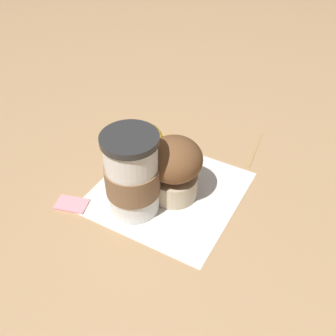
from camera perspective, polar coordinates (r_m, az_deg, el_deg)
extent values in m
plane|color=tan|center=(0.65, 0.00, -3.43)|extent=(3.00, 3.00, 0.00)
cube|color=white|center=(0.65, 0.00, -3.38)|extent=(0.23, 0.23, 0.00)
cylinder|color=white|center=(0.58, -5.19, -1.22)|extent=(0.08, 0.08, 0.13)
cylinder|color=#2D2D2D|center=(0.54, -5.62, 4.19)|extent=(0.08, 0.08, 0.01)
cylinder|color=#846042|center=(0.59, -5.16, -1.60)|extent=(0.08, 0.08, 0.05)
cylinder|color=beige|center=(0.64, 1.06, -2.20)|extent=(0.08, 0.08, 0.04)
ellipsoid|color=brown|center=(0.60, 1.12, 1.51)|extent=(0.09, 0.09, 0.07)
ellipsoid|color=gold|center=(0.67, 0.93, 0.19)|extent=(0.06, 0.04, 0.04)
ellipsoid|color=gold|center=(0.71, 0.18, 2.96)|extent=(0.07, 0.07, 0.04)
ellipsoid|color=gold|center=(0.74, -2.34, 4.97)|extent=(0.05, 0.06, 0.04)
cube|color=pink|center=(0.65, -13.81, -5.03)|extent=(0.05, 0.06, 0.01)
cube|color=tan|center=(0.75, 12.49, 2.73)|extent=(0.11, 0.02, 0.00)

